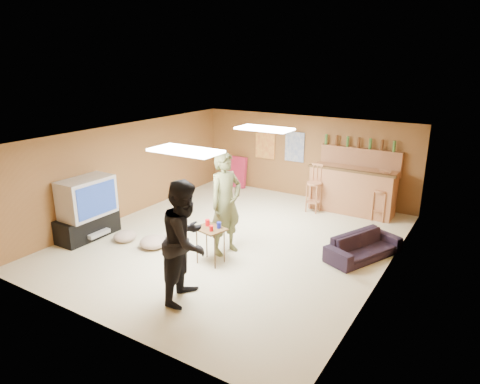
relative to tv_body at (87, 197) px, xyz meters
The scene contains 32 objects.
ground 3.18m from the tv_body, 29.51° to the left, with size 7.00×7.00×0.00m, color beige.
ceiling 3.31m from the tv_body, 29.51° to the left, with size 6.00×7.00×0.02m, color silver.
wall_back 5.66m from the tv_body, 62.08° to the left, with size 6.00×0.02×2.20m, color brown.
wall_front 3.33m from the tv_body, 37.04° to the right, with size 6.00×0.02×2.20m, color brown.
wall_left 1.55m from the tv_body, 103.13° to the left, with size 0.02×7.00×2.20m, color brown.
wall_right 5.85m from the tv_body, 14.87° to the left, with size 0.02×7.00×2.20m, color brown.
tv_stand 0.65m from the tv_body, behind, with size 0.55×1.30×0.50m, color black.
dvd_box 0.76m from the tv_body, ahead, with size 0.35×0.50×0.08m, color #B2B2B7.
tv_body is the anchor object (origin of this frame).
tv_screen 0.31m from the tv_body, ahead, with size 0.02×0.95×0.65m, color navy.
bar_counter 6.09m from the tv_body, 47.00° to the left, with size 2.00×0.60×1.10m, color #995C37.
bar_lip 5.91m from the tv_body, 45.34° to the left, with size 2.10×0.12×0.05m, color #422B15.
bar_shelf 6.45m from the tv_body, 49.74° to the left, with size 2.00×0.18×0.05m, color #995C37.
bar_backing 6.44m from the tv_body, 49.85° to the left, with size 2.00×0.14×0.60m, color #995C37.
poster_left 5.19m from the tv_body, 73.70° to the left, with size 0.60×0.03×0.85m, color #BF3F26.
poster_right 5.51m from the tv_body, 64.65° to the left, with size 0.55×0.03×0.80m, color #334C99.
folding_chair_stack 4.86m from the tv_body, 82.29° to the left, with size 0.50×0.14×0.90m, color #AE2040.
ceiling_panel_front 2.94m from the tv_body, ahead, with size 1.20×0.60×0.04m, color white.
ceiling_panel_back 3.99m from the tv_body, 45.54° to the left, with size 1.20×0.60×0.04m, color white.
person_olive 2.96m from the tv_body, 18.50° to the left, with size 0.73×0.48×2.00m, color brown.
person_black 3.30m from the tv_body, 13.39° to the right, with size 0.94×0.73×1.94m, color black.
sofa 5.61m from the tv_body, 22.35° to the left, with size 1.56×0.61×0.46m, color black.
tray_table 2.91m from the tv_body, ahead, with size 0.53×0.43×0.69m, color #422B15.
cup_red_near 2.76m from the tv_body, ahead, with size 0.09×0.09×0.12m, color red.
cup_red_far 2.94m from the tv_body, ahead, with size 0.07×0.07×0.10m, color red.
cup_blue 3.00m from the tv_body, ahead, with size 0.08×0.08×0.11m, color #151C93.
bar_stool_left 5.22m from the tv_body, 50.02° to the left, with size 0.37×0.37×1.16m, color #995C37, non-canonical shape.
bar_stool_right 6.49m from the tv_body, 41.12° to the left, with size 0.37×0.37×1.16m, color #995C37, non-canonical shape.
cushion_near_tv 1.68m from the tv_body, 12.58° to the left, with size 0.53×0.53×0.24m, color gray.
cushion_mid 2.01m from the tv_body, 21.86° to the left, with size 0.48×0.48×0.22m, color gray.
cushion_far 1.11m from the tv_body, 19.59° to the left, with size 0.47×0.47×0.21m, color gray.
bottle_row 6.41m from the tv_body, 50.03° to the left, with size 1.76×0.08×0.26m, color #3F7233, non-canonical shape.
Camera 1 is at (4.43, -6.91, 3.64)m, focal length 32.00 mm.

